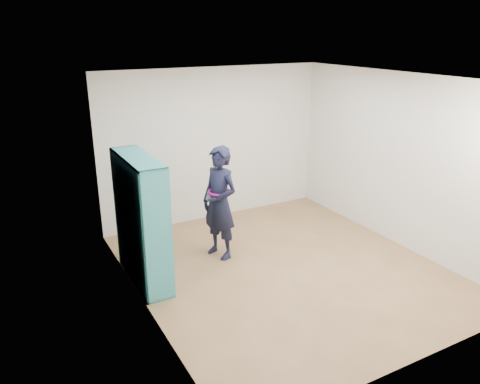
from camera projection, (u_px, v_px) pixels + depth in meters
floor at (285, 268)px, 6.55m from camera, size 4.50×4.50×0.00m
ceiling at (292, 79)px, 5.69m from camera, size 4.50×4.50×0.00m
wall_left at (140, 206)px, 5.22m from camera, size 0.02×4.50×2.60m
wall_right at (399, 161)px, 7.02m from camera, size 0.02×4.50×2.60m
wall_back at (214, 145)px, 7.99m from camera, size 4.00×0.02×2.60m
wall_front at (427, 247)px, 4.26m from camera, size 4.00×0.02×2.60m
bookshelf at (140, 223)px, 6.00m from camera, size 0.37×1.27×1.69m
person at (220, 203)px, 6.67m from camera, size 0.57×0.70×1.65m
smartphone at (208, 197)px, 6.59m from camera, size 0.05×0.11×0.14m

